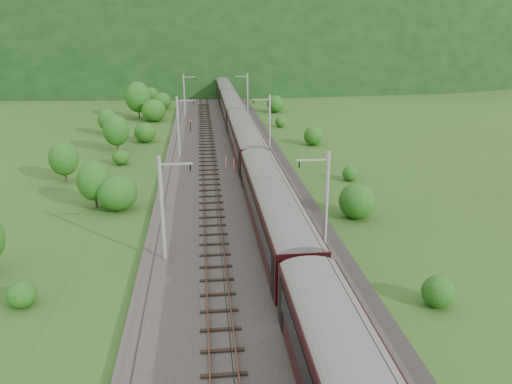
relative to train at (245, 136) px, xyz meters
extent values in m
plane|color=#2B4F18|center=(-2.40, -27.10, -3.85)|extent=(600.00, 600.00, 0.00)
cube|color=#38332D|center=(-2.40, -17.10, -3.70)|extent=(14.00, 220.00, 0.30)
cube|color=#563125|center=(-5.52, -17.10, -3.36)|extent=(0.08, 220.00, 0.15)
cube|color=#563125|center=(-4.08, -17.10, -3.36)|extent=(0.08, 220.00, 0.15)
cube|color=black|center=(-4.80, -17.10, -3.49)|extent=(2.40, 220.00, 0.12)
cube|color=#563125|center=(-0.72, -17.10, -3.36)|extent=(0.08, 220.00, 0.15)
cube|color=#563125|center=(0.72, -17.10, -3.36)|extent=(0.08, 220.00, 0.15)
cube|color=black|center=(0.00, -17.10, -3.49)|extent=(2.40, 220.00, 0.12)
cylinder|color=gray|center=(-8.60, -27.10, 0.45)|extent=(0.28, 0.28, 8.00)
cube|color=gray|center=(-7.40, -27.10, 3.85)|extent=(2.40, 0.12, 0.12)
cylinder|color=black|center=(-6.40, -27.10, 3.55)|extent=(0.10, 0.10, 0.50)
cylinder|color=gray|center=(-8.60, 4.90, 0.45)|extent=(0.28, 0.28, 8.00)
cube|color=gray|center=(-7.40, 4.90, 3.85)|extent=(2.40, 0.12, 0.12)
cylinder|color=black|center=(-6.40, 4.90, 3.55)|extent=(0.10, 0.10, 0.50)
cylinder|color=gray|center=(-8.60, 36.90, 0.45)|extent=(0.28, 0.28, 8.00)
cube|color=gray|center=(-7.40, 36.90, 3.85)|extent=(2.40, 0.12, 0.12)
cylinder|color=black|center=(-6.40, 36.90, 3.55)|extent=(0.10, 0.10, 0.50)
cylinder|color=gray|center=(-8.60, 68.90, 0.45)|extent=(0.28, 0.28, 8.00)
cube|color=gray|center=(-7.40, 68.90, 3.85)|extent=(2.40, 0.12, 0.12)
cylinder|color=black|center=(-6.40, 68.90, 3.55)|extent=(0.10, 0.10, 0.50)
cylinder|color=gray|center=(-8.60, 100.90, 0.45)|extent=(0.28, 0.28, 8.00)
cube|color=gray|center=(-7.40, 100.90, 3.85)|extent=(2.40, 0.12, 0.12)
cylinder|color=black|center=(-6.40, 100.90, 3.55)|extent=(0.10, 0.10, 0.50)
cylinder|color=gray|center=(3.80, -27.10, 0.45)|extent=(0.28, 0.28, 8.00)
cube|color=gray|center=(2.60, -27.10, 3.85)|extent=(2.40, 0.12, 0.12)
cylinder|color=black|center=(1.60, -27.10, 3.55)|extent=(0.10, 0.10, 0.50)
cylinder|color=gray|center=(3.80, 4.90, 0.45)|extent=(0.28, 0.28, 8.00)
cube|color=gray|center=(2.60, 4.90, 3.85)|extent=(2.40, 0.12, 0.12)
cylinder|color=black|center=(1.60, 4.90, 3.55)|extent=(0.10, 0.10, 0.50)
cylinder|color=gray|center=(3.80, 36.90, 0.45)|extent=(0.28, 0.28, 8.00)
cube|color=gray|center=(2.60, 36.90, 3.85)|extent=(2.40, 0.12, 0.12)
cylinder|color=black|center=(1.60, 36.90, 3.55)|extent=(0.10, 0.10, 0.50)
cylinder|color=gray|center=(3.80, 68.90, 0.45)|extent=(0.28, 0.28, 8.00)
cube|color=gray|center=(2.60, 68.90, 3.85)|extent=(2.40, 0.12, 0.12)
cylinder|color=black|center=(1.60, 68.90, 3.55)|extent=(0.10, 0.10, 0.50)
cylinder|color=gray|center=(3.80, 100.90, 0.45)|extent=(0.28, 0.28, 8.00)
cube|color=gray|center=(2.60, 100.90, 3.85)|extent=(2.40, 0.12, 0.12)
cylinder|color=black|center=(1.60, 100.90, 3.55)|extent=(0.10, 0.10, 0.50)
cylinder|color=black|center=(-4.80, -17.10, 3.25)|extent=(0.03, 198.00, 0.03)
cylinder|color=black|center=(0.00, -17.10, 3.25)|extent=(0.03, 198.00, 0.03)
ellipsoid|color=black|center=(-2.40, 232.90, -3.85)|extent=(504.00, 360.00, 244.00)
ellipsoid|color=black|center=(-122.40, 272.90, -3.85)|extent=(336.00, 280.00, 132.00)
cube|color=black|center=(0.00, -41.57, -2.78)|extent=(2.43, 3.53, 0.99)
cube|color=black|center=(0.00, -24.78, -0.63)|extent=(3.20, 24.29, 3.31)
cylinder|color=slate|center=(0.00, -24.78, 0.86)|extent=(3.20, 24.17, 3.20)
cube|color=black|center=(-1.62, -24.78, -0.23)|extent=(0.05, 21.37, 1.27)
cube|color=black|center=(1.62, -24.78, -0.23)|extent=(0.05, 21.37, 1.27)
cube|color=black|center=(0.00, -33.28, -2.78)|extent=(2.43, 3.53, 0.99)
cube|color=black|center=(0.00, -16.27, -2.78)|extent=(2.43, 3.53, 0.99)
cube|color=black|center=(0.00, 0.52, -0.63)|extent=(3.20, 24.29, 3.31)
cylinder|color=slate|center=(0.00, 0.52, 0.86)|extent=(3.20, 24.17, 3.20)
cube|color=black|center=(-1.62, 0.52, -0.23)|extent=(0.05, 21.37, 1.27)
cube|color=black|center=(1.62, 0.52, -0.23)|extent=(0.05, 21.37, 1.27)
cube|color=black|center=(0.00, -7.98, -2.78)|extent=(2.43, 3.53, 0.99)
cube|color=black|center=(0.00, 9.02, -2.78)|extent=(2.43, 3.53, 0.99)
cube|color=black|center=(0.00, 25.81, -0.63)|extent=(3.20, 24.29, 3.31)
cylinder|color=slate|center=(0.00, 25.81, 0.86)|extent=(3.20, 24.17, 3.20)
cube|color=black|center=(-1.62, 25.81, -0.23)|extent=(0.05, 21.37, 1.27)
cube|color=black|center=(1.62, 25.81, -0.23)|extent=(0.05, 21.37, 1.27)
cube|color=black|center=(0.00, 17.31, -2.78)|extent=(2.43, 3.53, 0.99)
cube|color=black|center=(0.00, 34.31, -2.78)|extent=(2.43, 3.53, 0.99)
cube|color=black|center=(0.00, 51.11, -0.63)|extent=(3.20, 24.29, 3.31)
cylinder|color=slate|center=(0.00, 51.11, 0.86)|extent=(3.20, 24.17, 3.20)
cube|color=black|center=(-1.62, 51.11, -0.23)|extent=(0.05, 21.37, 1.27)
cube|color=black|center=(1.62, 51.11, -0.23)|extent=(0.05, 21.37, 1.27)
cube|color=black|center=(0.00, 42.61, -2.78)|extent=(2.43, 3.53, 0.99)
cube|color=black|center=(0.00, 59.61, -2.78)|extent=(2.43, 3.53, 0.99)
cube|color=navy|center=(0.00, 86.34, -0.63)|extent=(3.20, 19.87, 3.31)
cylinder|color=slate|center=(0.00, 86.34, 0.86)|extent=(3.20, 19.77, 3.20)
cube|color=black|center=(-1.62, 86.34, -0.23)|extent=(0.05, 17.49, 1.27)
cube|color=black|center=(1.62, 86.34, -0.23)|extent=(0.05, 17.49, 1.27)
cube|color=black|center=(0.00, 79.38, -2.78)|extent=(2.43, 3.53, 0.99)
cube|color=black|center=(0.00, 93.29, -2.78)|extent=(2.43, 3.53, 0.99)
cube|color=gold|center=(0.00, 96.08, -0.85)|extent=(3.27, 0.50, 2.98)
cube|color=gold|center=(0.00, 76.60, -0.85)|extent=(3.27, 0.50, 2.98)
cube|color=black|center=(0.00, 89.34, 1.63)|extent=(0.08, 1.60, 0.99)
cylinder|color=red|center=(-2.60, -2.15, -2.79)|extent=(0.16, 0.16, 1.53)
cylinder|color=red|center=(-1.68, -3.69, -2.75)|extent=(0.17, 0.17, 1.61)
cylinder|color=black|center=(-7.30, 20.69, -2.65)|extent=(0.13, 0.13, 1.81)
sphere|color=red|center=(-7.30, 20.69, -1.70)|extent=(0.22, 0.22, 0.22)
ellipsoid|color=#1B4D14|center=(-17.30, -32.55, -3.00)|extent=(1.88, 1.88, 1.70)
ellipsoid|color=#1B4D14|center=(-13.82, -15.13, -2.11)|extent=(3.86, 3.86, 3.48)
ellipsoid|color=#1B4D14|center=(-15.96, 1.89, -2.86)|extent=(2.19, 2.19, 1.97)
ellipsoid|color=#1B4D14|center=(-14.15, 14.85, -2.34)|extent=(3.36, 3.36, 3.02)
ellipsoid|color=#1B4D14|center=(-14.23, 32.57, -1.80)|extent=(4.56, 4.56, 4.10)
ellipsoid|color=#1B4D14|center=(-13.70, 46.89, -2.04)|extent=(4.02, 4.02, 3.62)
ellipsoid|color=#1B4D14|center=(-17.12, 61.90, -2.32)|extent=(3.40, 3.40, 3.06)
cylinder|color=black|center=(-16.10, -14.23, -2.56)|extent=(0.24, 0.24, 2.58)
ellipsoid|color=#1B4D14|center=(-16.10, -14.23, -1.09)|extent=(3.32, 3.32, 3.98)
cylinder|color=black|center=(-21.25, -4.93, -2.57)|extent=(0.24, 0.24, 2.56)
ellipsoid|color=#1B4D14|center=(-21.25, -4.93, -1.11)|extent=(3.29, 3.29, 3.95)
cylinder|color=black|center=(-17.53, 9.23, -2.42)|extent=(0.24, 0.24, 2.86)
ellipsoid|color=#1B4D14|center=(-17.53, 9.23, -0.79)|extent=(3.67, 3.67, 4.41)
cylinder|color=black|center=(-20.71, 20.91, -2.66)|extent=(0.24, 0.24, 2.39)
ellipsoid|color=#1B4D14|center=(-20.71, 20.91, -1.29)|extent=(3.07, 3.07, 3.68)
cylinder|color=black|center=(-17.41, 36.41, -1.94)|extent=(0.24, 0.24, 3.82)
ellipsoid|color=#1B4D14|center=(-17.41, 36.41, 0.24)|extent=(4.91, 4.91, 5.89)
ellipsoid|color=#1B4D14|center=(9.14, -35.47, -2.91)|extent=(2.08, 2.08, 1.87)
ellipsoid|color=#1B4D14|center=(8.63, -19.80, -2.34)|extent=(3.36, 3.36, 3.03)
ellipsoid|color=#1B4D14|center=(11.43, -8.23, -3.06)|extent=(1.76, 1.76, 1.58)
ellipsoid|color=#1B4D14|center=(11.17, 10.12, -2.57)|extent=(2.83, 2.83, 2.55)
ellipsoid|color=#1B4D14|center=(8.47, 24.44, -3.02)|extent=(1.84, 1.84, 1.66)
ellipsoid|color=#1B4D14|center=(9.88, 40.23, -2.26)|extent=(3.53, 3.53, 3.17)
camera|label=1|loc=(-5.51, -62.11, 13.29)|focal=35.00mm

